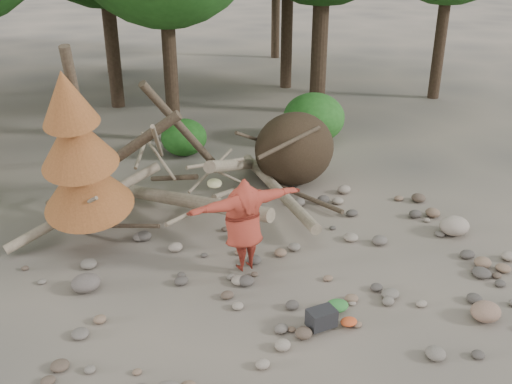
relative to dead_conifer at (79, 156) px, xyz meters
name	(u,v)px	position (x,y,z in m)	size (l,w,h in m)	color
ground	(295,285)	(3.12, -3.37, -2.11)	(120.00, 120.00, 0.00)	#514C44
deadfall_pile	(277,155)	(5.13, 0.87, -1.16)	(8.55, 5.24, 3.30)	#332619
dead_conifer	(79,156)	(0.00, 0.00, 0.00)	(2.06, 2.16, 4.35)	#4C3F30
bush_mid	(184,137)	(3.92, 4.43, -1.55)	(1.40, 1.40, 1.12)	#205C1A
bush_right	(314,118)	(8.12, 3.63, -1.31)	(2.00, 2.00, 1.60)	#296D22
frisbee_thrower	(244,224)	(2.49, -2.43, -1.06)	(2.39, 0.97, 2.24)	maroon
backpack	(321,321)	(2.82, -4.71, -1.95)	(0.48, 0.32, 0.32)	black
cloth_green	(337,308)	(3.33, -4.45, -2.03)	(0.44, 0.36, 0.16)	#2D702F
cloth_orange	(349,324)	(3.26, -4.90, -2.06)	(0.31, 0.25, 0.11)	#C24821
boulder_front_right	(486,312)	(5.51, -5.86, -1.95)	(0.55, 0.49, 0.33)	#856553
boulder_mid_right	(454,226)	(7.39, -3.28, -1.90)	(0.69, 0.62, 0.41)	gray
boulder_mid_left	(86,283)	(-0.48, -1.65, -1.95)	(0.55, 0.50, 0.33)	#5A514B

